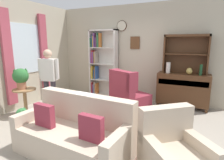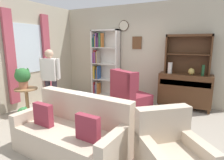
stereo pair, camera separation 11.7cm
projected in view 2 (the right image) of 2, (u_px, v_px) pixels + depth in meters
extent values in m
cube|color=#9E9384|center=(104.00, 125.00, 3.92)|extent=(5.40, 4.60, 0.02)
cube|color=#BCB299|center=(138.00, 53.00, 5.50)|extent=(5.00, 0.06, 2.80)
cylinder|color=beige|center=(124.00, 26.00, 5.49)|extent=(0.28, 0.03, 0.28)
torus|color=#382314|center=(124.00, 26.00, 5.49)|extent=(0.31, 0.02, 0.31)
cube|color=brown|center=(137.00, 43.00, 5.40)|extent=(0.28, 0.03, 0.36)
cube|color=#BCB299|center=(17.00, 55.00, 4.75)|extent=(0.06, 4.20, 2.80)
cube|color=silver|center=(29.00, 49.00, 4.98)|extent=(0.02, 0.90, 1.30)
cube|color=#B24756|center=(11.00, 58.00, 4.49)|extent=(0.08, 0.24, 2.30)
cube|color=#B24756|center=(47.00, 55.00, 5.51)|extent=(0.08, 0.24, 2.30)
cube|color=brown|center=(105.00, 133.00, 3.57)|extent=(2.46, 1.96, 0.01)
cube|color=silver|center=(94.00, 63.00, 6.02)|extent=(0.04, 0.30, 2.10)
cube|color=silver|center=(118.00, 65.00, 5.65)|extent=(0.04, 0.30, 2.10)
cube|color=silver|center=(105.00, 30.00, 5.63)|extent=(0.90, 0.30, 0.04)
cube|color=silver|center=(106.00, 95.00, 6.04)|extent=(0.90, 0.30, 0.04)
cube|color=silver|center=(107.00, 63.00, 5.96)|extent=(0.90, 0.01, 2.10)
cube|color=silver|center=(105.00, 79.00, 5.94)|extent=(0.86, 0.30, 0.02)
cube|color=#B22D33|center=(95.00, 88.00, 6.16)|extent=(0.02, 0.17, 0.37)
cube|color=#723F7F|center=(96.00, 89.00, 6.15)|extent=(0.03, 0.14, 0.30)
cube|color=#284C8C|center=(97.00, 89.00, 6.13)|extent=(0.03, 0.15, 0.29)
cube|color=gray|center=(98.00, 87.00, 6.10)|extent=(0.04, 0.23, 0.40)
cube|color=#CC7233|center=(99.00, 88.00, 6.09)|extent=(0.04, 0.18, 0.35)
cube|color=silver|center=(105.00, 64.00, 5.83)|extent=(0.86, 0.30, 0.02)
cube|color=gold|center=(95.00, 73.00, 6.05)|extent=(0.03, 0.18, 0.37)
cube|color=gold|center=(95.00, 72.00, 6.03)|extent=(0.03, 0.22, 0.41)
cube|color=#284C8C|center=(97.00, 74.00, 6.03)|extent=(0.03, 0.12, 0.29)
cube|color=#CC7233|center=(98.00, 73.00, 6.00)|extent=(0.03, 0.11, 0.37)
cube|color=#284C8C|center=(99.00, 72.00, 5.98)|extent=(0.04, 0.18, 0.42)
cube|color=silver|center=(105.00, 48.00, 5.73)|extent=(0.86, 0.30, 0.02)
cube|color=#723F7F|center=(94.00, 58.00, 5.95)|extent=(0.04, 0.21, 0.33)
cube|color=#B22D33|center=(95.00, 57.00, 5.93)|extent=(0.03, 0.18, 0.41)
cube|color=#723F7F|center=(96.00, 58.00, 5.92)|extent=(0.04, 0.24, 0.35)
cube|color=gold|center=(98.00, 58.00, 5.90)|extent=(0.04, 0.17, 0.36)
cube|color=gray|center=(99.00, 57.00, 5.88)|extent=(0.02, 0.22, 0.38)
cube|color=#337247|center=(94.00, 43.00, 5.86)|extent=(0.02, 0.21, 0.28)
cube|color=#284C8C|center=(95.00, 41.00, 5.84)|extent=(0.02, 0.11, 0.37)
cube|color=gold|center=(96.00, 42.00, 5.82)|extent=(0.04, 0.12, 0.35)
cube|color=#723F7F|center=(97.00, 40.00, 5.79)|extent=(0.04, 0.16, 0.43)
cube|color=#723F7F|center=(98.00, 42.00, 5.79)|extent=(0.03, 0.12, 0.30)
cube|color=#3F3833|center=(99.00, 41.00, 5.76)|extent=(0.03, 0.12, 0.40)
cube|color=#337247|center=(100.00, 40.00, 5.74)|extent=(0.03, 0.15, 0.44)
cube|color=#337247|center=(101.00, 41.00, 5.73)|extent=(0.03, 0.22, 0.36)
cube|color=#CC7233|center=(102.00, 40.00, 5.71)|extent=(0.04, 0.15, 0.43)
cube|color=#4C2D19|center=(184.00, 89.00, 4.83)|extent=(1.30, 0.45, 0.82)
cube|color=#4C2D19|center=(159.00, 105.00, 5.03)|extent=(0.06, 0.06, 0.10)
cube|color=#4C2D19|center=(208.00, 112.00, 4.51)|extent=(0.06, 0.06, 0.10)
cube|color=#4C2D19|center=(162.00, 101.00, 5.34)|extent=(0.06, 0.06, 0.10)
cube|color=#4C2D19|center=(208.00, 108.00, 4.81)|extent=(0.06, 0.06, 0.10)
cube|color=#3D2414|center=(184.00, 83.00, 4.59)|extent=(1.20, 0.01, 0.14)
cube|color=#4C2D19|center=(166.00, 54.00, 4.95)|extent=(0.04, 0.26, 1.00)
cube|color=#4C2D19|center=(211.00, 55.00, 4.48)|extent=(0.04, 0.26, 1.00)
cube|color=#4C2D19|center=(189.00, 35.00, 4.62)|extent=(1.10, 0.26, 0.06)
cube|color=#4C2D19|center=(188.00, 54.00, 4.71)|extent=(1.06, 0.26, 0.02)
cube|color=#4C2D19|center=(188.00, 54.00, 4.82)|extent=(1.10, 0.01, 1.00)
cylinder|color=beige|center=(170.00, 68.00, 4.82)|extent=(0.11, 0.11, 0.29)
ellipsoid|color=tan|center=(191.00, 71.00, 4.61)|extent=(0.15, 0.15, 0.17)
cylinder|color=#194223|center=(203.00, 70.00, 4.47)|extent=(0.07, 0.07, 0.27)
cube|color=beige|center=(71.00, 141.00, 2.88)|extent=(1.86, 0.99, 0.42)
cube|color=beige|center=(83.00, 108.00, 3.06)|extent=(1.81, 0.34, 0.48)
cube|color=beige|center=(36.00, 124.00, 3.29)|extent=(0.21, 0.86, 0.60)
cube|color=beige|center=(117.00, 152.00, 2.44)|extent=(0.21, 0.86, 0.60)
cube|color=maroon|center=(43.00, 115.00, 2.93)|extent=(0.37, 0.13, 0.36)
cube|color=maroon|center=(88.00, 128.00, 2.47)|extent=(0.37, 0.13, 0.36)
cube|color=white|center=(83.00, 94.00, 3.01)|extent=(0.37, 0.21, 0.00)
cube|color=beige|center=(163.00, 124.00, 2.51)|extent=(0.69, 0.62, 0.48)
cube|color=beige|center=(194.00, 158.00, 2.36)|extent=(0.61, 0.69, 0.55)
cube|color=maroon|center=(131.00, 102.00, 4.78)|extent=(1.07, 1.07, 0.42)
cube|color=maroon|center=(122.00, 83.00, 4.51)|extent=(0.78, 0.54, 0.63)
cube|color=maroon|center=(133.00, 82.00, 4.24)|extent=(0.22, 0.29, 0.44)
cube|color=maroon|center=(116.00, 77.00, 4.78)|extent=(0.22, 0.29, 0.44)
cylinder|color=#997047|center=(26.00, 89.00, 4.39)|extent=(0.52, 0.52, 0.03)
cylinder|color=#997047|center=(27.00, 102.00, 4.46)|extent=(0.08, 0.08, 0.62)
cylinder|color=#997047|center=(28.00, 113.00, 4.52)|extent=(0.36, 0.36, 0.03)
cylinder|color=#AD6B4C|center=(23.00, 85.00, 4.38)|extent=(0.21, 0.21, 0.17)
sphere|color=#2D6B33|center=(23.00, 75.00, 4.33)|extent=(0.35, 0.35, 0.35)
ellipsoid|color=#2D6B33|center=(28.00, 73.00, 4.40)|extent=(0.10, 0.06, 0.25)
ellipsoid|color=#2D6B33|center=(17.00, 74.00, 4.32)|extent=(0.10, 0.06, 0.25)
cylinder|color=beige|center=(24.00, 119.00, 4.06)|extent=(0.14, 0.14, 0.12)
sphere|color=#387F42|center=(23.00, 113.00, 4.03)|extent=(0.25, 0.25, 0.25)
ellipsoid|color=#387F42|center=(22.00, 113.00, 3.94)|extent=(0.07, 0.04, 0.17)
ellipsoid|color=#387F42|center=(26.00, 110.00, 4.10)|extent=(0.07, 0.04, 0.17)
ellipsoid|color=#387F42|center=(25.00, 112.00, 3.96)|extent=(0.07, 0.04, 0.17)
cylinder|color=#38333D|center=(49.00, 96.00, 4.59)|extent=(0.15, 0.15, 0.82)
cylinder|color=#38333D|center=(55.00, 96.00, 4.55)|extent=(0.15, 0.15, 0.82)
cube|color=silver|center=(50.00, 70.00, 4.43)|extent=(0.38, 0.28, 0.52)
sphere|color=tan|center=(49.00, 54.00, 4.35)|extent=(0.24, 0.24, 0.20)
cylinder|color=silver|center=(42.00, 68.00, 4.47)|extent=(0.10, 0.10, 0.48)
cylinder|color=silver|center=(58.00, 69.00, 4.38)|extent=(0.10, 0.10, 0.48)
cube|color=#4C2D19|center=(114.00, 112.00, 3.54)|extent=(0.80, 0.50, 0.03)
cube|color=#4C2D19|center=(91.00, 123.00, 3.55)|extent=(0.05, 0.05, 0.39)
cube|color=#4C2D19|center=(127.00, 131.00, 3.23)|extent=(0.05, 0.05, 0.39)
cube|color=#4C2D19|center=(103.00, 115.00, 3.94)|extent=(0.05, 0.05, 0.39)
cube|color=#4C2D19|center=(135.00, 122.00, 3.61)|extent=(0.05, 0.05, 0.39)
cube|color=#337247|center=(113.00, 109.00, 3.63)|extent=(0.15, 0.14, 0.03)
cube|color=#337247|center=(113.00, 108.00, 3.63)|extent=(0.21, 0.15, 0.02)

